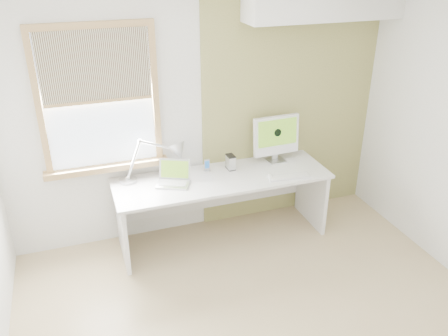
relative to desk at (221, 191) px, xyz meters
name	(u,v)px	position (x,y,z in m)	size (l,w,h in m)	color
room	(273,191)	(-0.10, -1.44, 0.77)	(4.04, 3.54, 2.64)	tan
accent_wall	(290,104)	(0.90, 0.30, 0.77)	(2.00, 0.02, 2.60)	olive
window	(99,101)	(-1.10, 0.27, 1.01)	(1.20, 0.14, 1.42)	olive
desk	(221,191)	(0.00, 0.00, 0.00)	(2.20, 0.70, 0.73)	silver
desk_lamp	(169,155)	(-0.49, 0.15, 0.42)	(0.76, 0.31, 0.43)	#B3B5B7
laptop	(174,178)	(-0.49, -0.01, 0.25)	(0.39, 0.36, 0.22)	#B3B5B7
phone_dock	(207,168)	(-0.11, 0.12, 0.23)	(0.07, 0.07, 0.13)	#B3B5B7
external_drive	(231,162)	(0.14, 0.09, 0.27)	(0.08, 0.12, 0.16)	#B3B5B7
imac	(276,136)	(0.67, 0.13, 0.48)	(0.52, 0.18, 0.50)	#B3B5B7
keyboard	(289,177)	(0.64, -0.29, 0.20)	(0.45, 0.17, 0.02)	white
mouse	(270,176)	(0.46, -0.22, 0.21)	(0.06, 0.10, 0.03)	white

